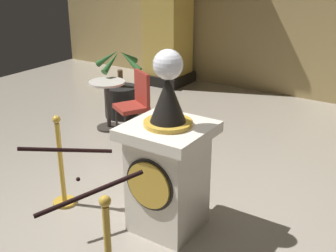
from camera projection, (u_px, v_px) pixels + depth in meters
ground_plane at (145, 231)px, 4.09m from camera, size 11.60×11.60×0.00m
pedestal_clock at (168, 164)px, 3.93m from camera, size 0.72×0.72×1.71m
stanchion_near at (62, 175)px, 4.42m from camera, size 0.24×0.24×0.98m
velvet_rope at (77, 170)px, 3.55m from camera, size 1.18×1.17×0.22m
potted_palm_left at (121, 97)px, 6.88m from camera, size 0.87×0.87×1.10m
cafe_table at (108, 99)px, 6.34m from camera, size 0.52×0.52×0.73m
cafe_chair_red at (136, 100)px, 5.93m from camera, size 0.54×0.54×0.96m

